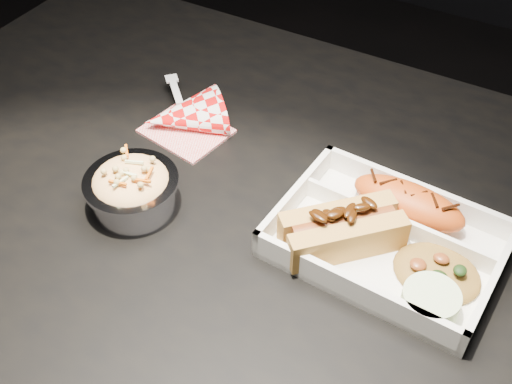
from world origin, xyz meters
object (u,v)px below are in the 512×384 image
(dining_table, at_px, (258,261))
(foil_coleslaw_cup, at_px, (132,187))
(fried_pastry, at_px, (408,203))
(napkin_fork, at_px, (184,117))
(food_tray, at_px, (387,243))
(hotdog, at_px, (343,228))

(dining_table, distance_m, foil_coleslaw_cup, 0.20)
(fried_pastry, distance_m, napkin_fork, 0.33)
(food_tray, bearing_deg, fried_pastry, 90.00)
(food_tray, height_order, hotdog, hotdog)
(dining_table, xyz_separation_m, fried_pastry, (0.16, 0.08, 0.12))
(fried_pastry, height_order, foil_coleslaw_cup, foil_coleslaw_cup)
(fried_pastry, relative_size, foil_coleslaw_cup, 1.22)
(hotdog, bearing_deg, napkin_fork, 115.43)
(dining_table, bearing_deg, foil_coleslaw_cup, -155.19)
(fried_pastry, bearing_deg, hotdog, -121.98)
(fried_pastry, xyz_separation_m, hotdog, (-0.05, -0.08, 0.00))
(food_tray, relative_size, fried_pastry, 1.86)
(dining_table, height_order, napkin_fork, napkin_fork)
(dining_table, xyz_separation_m, napkin_fork, (-0.17, 0.10, 0.11))
(foil_coleslaw_cup, bearing_deg, napkin_fork, 102.79)
(hotdog, bearing_deg, fried_pastry, 12.47)
(food_tray, distance_m, napkin_fork, 0.34)
(foil_coleslaw_cup, bearing_deg, hotdog, 14.56)
(dining_table, distance_m, hotdog, 0.17)
(fried_pastry, xyz_separation_m, napkin_fork, (-0.33, 0.02, -0.01))
(hotdog, distance_m, foil_coleslaw_cup, 0.26)
(fried_pastry, distance_m, hotdog, 0.09)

